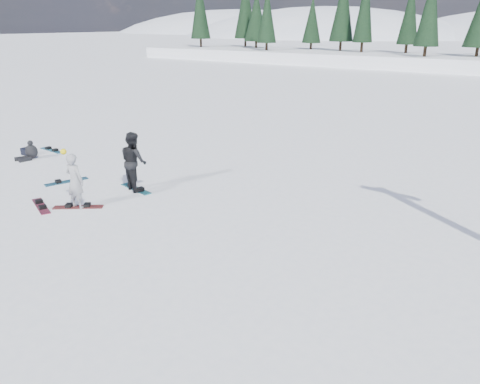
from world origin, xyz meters
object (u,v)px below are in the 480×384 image
snowboard_loose_c (52,150)px  snowboard_loose_a (67,182)px  snowboarder_man (134,161)px  seated_rider (30,152)px  snowboarder_woman (75,181)px  snowboard_loose_b (41,206)px  gear_bag (27,152)px

snowboard_loose_c → snowboard_loose_a: size_ratio=1.00×
snowboarder_man → snowboard_loose_c: bearing=6.2°
seated_rider → snowboard_loose_a: size_ratio=0.65×
snowboarder_man → snowboarder_woman: bearing=102.4°
seated_rider → snowboard_loose_b: seated_rider is taller
snowboarder_woman → gear_bag: snowboarder_woman is taller
gear_bag → snowboard_loose_b: (5.86, -3.27, -0.14)m
gear_bag → snowboard_loose_a: bearing=-16.5°
snowboard_loose_c → snowboard_loose_b: bearing=-33.0°
snowboard_loose_c → gear_bag: bearing=-99.8°
snowboarder_woman → snowboarder_man: size_ratio=0.94×
seated_rider → gear_bag: seated_rider is taller
seated_rider → snowboard_loose_b: bearing=-13.9°
snowboard_loose_c → snowboard_loose_a: (4.23, -2.37, 0.00)m
snowboarder_woman → seated_rider: (-6.18, 2.42, -0.58)m
snowboard_loose_b → snowboard_loose_c: bearing=165.5°
snowboarder_woman → seated_rider: snowboarder_woman is taller
snowboarder_man → seated_rider: size_ratio=2.03×
snowboard_loose_a → snowboard_loose_b: size_ratio=1.00×
seated_rider → snowboard_loose_c: seated_rider is taller
seated_rider → snowboard_loose_b: 5.98m
seated_rider → snowboard_loose_b: size_ratio=0.65×
snowboarder_man → snowboard_loose_c: snowboarder_man is taller
snowboarder_man → seated_rider: 6.46m
seated_rider → snowboard_loose_a: (3.80, -1.08, -0.28)m
snowboard_loose_a → snowboard_loose_b: same height
snowboard_loose_a → gear_bag: bearing=93.4°
snowboard_loose_c → snowboarder_man: bearing=-7.8°
gear_bag → snowboard_loose_b: size_ratio=0.30×
seated_rider → snowboard_loose_c: 1.39m
snowboard_loose_c → snowboard_loose_a: 4.85m
snowboard_loose_c → snowboard_loose_b: 7.06m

